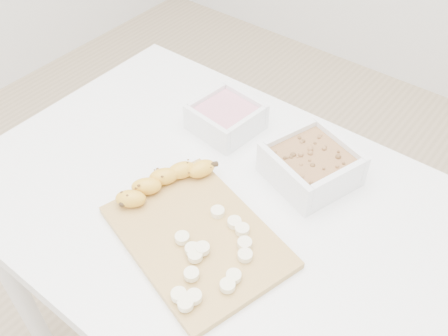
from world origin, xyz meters
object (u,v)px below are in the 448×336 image
Objects in this scene: bowl_granola at (311,164)px; cutting_board at (197,236)px; banana at (163,182)px; table at (215,228)px; bowl_yogurt at (226,117)px.

cutting_board is (-0.08, -0.26, -0.03)m from bowl_granola.
cutting_board is 0.14m from banana.
banana reaches higher than cutting_board.
table is 0.25m from bowl_yogurt.
bowl_yogurt is at bearing 121.92° from table.
table is 6.63× the size of bowl_yogurt.
banana is (-0.13, 0.05, 0.02)m from cutting_board.
bowl_yogurt is at bearing 175.28° from bowl_granola.
cutting_board is at bearing -69.09° from table.
bowl_granola reaches higher than table.
cutting_board is (0.15, -0.28, -0.03)m from bowl_yogurt.
table is 0.16m from banana.
bowl_granola is 0.28m from cutting_board.
bowl_granola is at bearing 54.34° from table.
banana is (0.03, -0.24, -0.00)m from bowl_yogurt.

